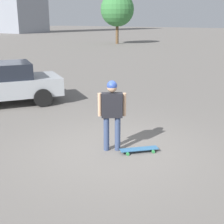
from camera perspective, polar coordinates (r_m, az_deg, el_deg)
ground_plane at (r=7.27m, az=0.00°, el=-6.94°), size 220.00×220.00×0.00m
person at (r=6.93m, az=0.00°, el=0.63°), size 0.52×0.44×1.63m
skateboard at (r=7.14m, az=4.98°, el=-6.82°), size 0.74×0.79×0.09m
car_parked_near at (r=11.65m, az=-19.42°, el=4.99°), size 3.65×4.38×1.47m
tree_distant at (r=39.56m, az=0.96°, el=18.23°), size 4.04×4.04×6.09m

